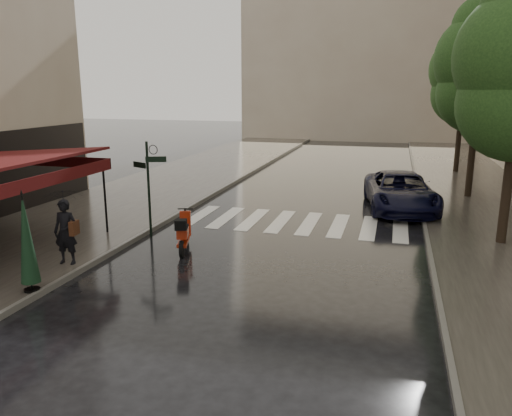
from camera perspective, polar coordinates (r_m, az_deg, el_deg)
The scene contains 14 objects.
ground at distance 13.61m, azimuth -13.17°, elevation -7.11°, with size 120.00×120.00×0.00m, color black.
sidewalk_near at distance 25.93m, azimuth -9.30°, elevation 2.99°, with size 6.00×60.00×0.12m, color #38332D.
sidewalk_far at distance 23.90m, azimuth 24.79°, elevation 1.03°, with size 5.50×60.00×0.12m, color #38332D.
curb_near at distance 24.81m, azimuth -2.88°, elevation 2.72°, with size 0.12×60.00×0.16m, color #595651.
curb_far at distance 23.60m, azimuth 18.09°, elevation 1.50°, with size 0.12×60.00×0.16m, color #595651.
crosswalk at distance 18.05m, azimuth 4.46°, elevation -1.64°, with size 7.85×3.20×0.01m.
signpost at distance 16.23m, azimuth -12.18°, elevation 2.99°, with size 1.17×0.29×3.10m.
backdrop_building at distance 49.51m, azimuth 12.40°, elevation 19.34°, with size 22.00×6.00×20.00m, color tan.
tree_mid at distance 23.35m, azimuth 24.30°, elevation 14.52°, with size 3.80×3.80×8.34m.
tree_far at distance 30.31m, azimuth 22.74°, elevation 13.90°, with size 3.80×3.80×8.16m.
pedestrian_with_umbrella at distance 14.00m, azimuth -21.18°, elevation 0.52°, with size 1.16×1.18×2.50m.
scooter at distance 14.88m, azimuth -8.28°, elevation -2.92°, with size 0.78×1.71×1.16m.
parked_car at distance 20.57m, azimuth 16.18°, elevation 1.84°, with size 2.46×5.34×1.48m, color black.
parasol_back at distance 12.49m, azimuth -24.75°, elevation -3.20°, with size 0.44×0.44×2.35m.
Camera 1 is at (6.30, -11.11, 4.71)m, focal length 35.00 mm.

